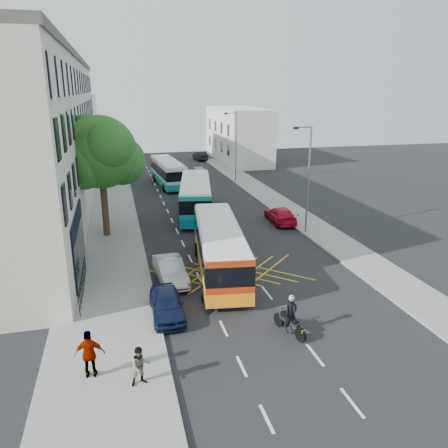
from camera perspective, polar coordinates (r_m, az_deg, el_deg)
ground at (r=21.73m, az=8.35°, el=-12.30°), size 120.00×120.00×0.00m
pavement_left at (r=34.08m, az=-15.00°, el=-1.47°), size 5.00×70.00×0.15m
pavement_right at (r=37.24m, az=10.36°, el=0.43°), size 3.00×70.00×0.15m
terrace_main at (r=42.55m, az=-23.18°, el=10.61°), size 8.30×45.00×13.50m
terrace_far at (r=72.89m, az=-19.57°, el=11.79°), size 8.00×20.00×10.00m
building_right at (r=68.29m, az=1.76°, el=11.60°), size 6.00×18.00×8.00m
street_tree at (r=32.66m, az=-15.86°, el=8.91°), size 6.30×5.70×8.80m
lamp_near at (r=33.00m, az=10.84°, el=6.38°), size 1.45×0.15×8.00m
lamp_far at (r=51.62m, az=1.46°, el=10.49°), size 1.45×0.15×8.00m
railings at (r=24.85m, az=-17.99°, el=-7.21°), size 0.08×5.60×1.14m
bus_near at (r=26.11m, az=-0.61°, el=-3.13°), size 3.83×10.81×2.97m
bus_mid at (r=38.49m, az=-3.74°, el=3.59°), size 4.48×11.15×3.06m
bus_far at (r=50.99m, az=-7.33°, el=6.74°), size 3.09×10.35×2.87m
motorbike at (r=20.23m, az=8.65°, el=-11.76°), size 0.85×2.11×1.93m
parked_car_blue at (r=21.72m, az=-7.50°, el=-10.33°), size 1.56×3.83×1.30m
parked_car_silver at (r=25.37m, az=-7.02°, el=-6.05°), size 1.73×4.20×1.35m
red_hatchback at (r=36.55m, az=7.39°, el=1.18°), size 2.07×4.55×1.29m
distant_car_grey at (r=61.98m, az=-6.83°, el=7.80°), size 2.27×4.75×1.31m
distant_car_silver at (r=55.03m, az=-3.38°, el=6.81°), size 1.87×4.43×1.50m
distant_car_dark at (r=69.26m, az=-3.14°, el=8.89°), size 1.81×4.22×1.35m
pedestrian_near at (r=17.11m, az=-10.87°, el=-17.75°), size 0.84×0.71×1.53m
pedestrian_far at (r=17.83m, az=-17.14°, el=-15.92°), size 1.17×0.57×1.93m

